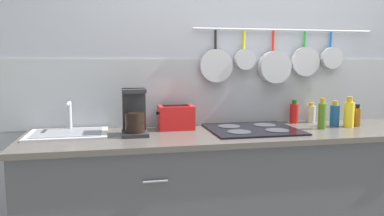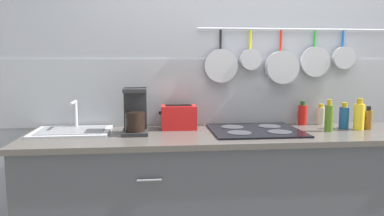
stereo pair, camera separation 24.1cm
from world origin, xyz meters
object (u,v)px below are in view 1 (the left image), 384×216
Objects in this scene: bottle_vinegar at (335,115)px; bottle_cooking_wine at (322,115)px; bottle_dish_soap at (311,114)px; toaster at (176,117)px; coffee_maker at (134,115)px; bottle_sesame_oil at (294,113)px; bottle_olive_oil at (349,114)px; bottle_hot_sauce at (357,117)px.

bottle_cooking_wine is at bearing -151.10° from bottle_vinegar.
bottle_cooking_wine is 0.17m from bottle_vinegar.
bottle_cooking_wine reaches higher than bottle_dish_soap.
coffee_maker is at bearing -155.99° from toaster.
bottle_dish_soap is at bearing 2.63° from bottle_sesame_oil.
bottle_olive_oil is 0.08m from bottle_hot_sauce.
bottle_dish_soap is (1.07, 0.08, -0.02)m from toaster.
bottle_vinegar is (0.08, -0.20, 0.01)m from bottle_dish_soap.
bottle_sesame_oil is 1.16× the size of bottle_dish_soap.
toaster is (0.29, 0.13, -0.04)m from coffee_maker.
coffee_maker is 1.38m from bottle_dish_soap.
bottle_dish_soap is (1.37, 0.21, -0.06)m from coffee_maker.
bottle_cooking_wine is 0.31m from bottle_hot_sauce.
bottle_cooking_wine is 0.29m from bottle_dish_soap.
bottle_sesame_oil is at bearing 104.82° from bottle_cooking_wine.
bottle_hot_sauce is (1.31, -0.15, -0.01)m from toaster.
bottle_hot_sauce is at bearing 8.39° from bottle_olive_oil.
bottle_dish_soap is at bearing 122.84° from bottle_olive_oil.
bottle_olive_oil is (0.30, -0.24, 0.02)m from bottle_sesame_oil.
coffee_maker is 1.84× the size of bottle_hot_sauce.
toaster is 1.16m from bottle_vinegar.
coffee_maker is 1.45m from bottle_vinegar.
toaster is at bearing 172.40° from bottle_olive_oil.
coffee_maker is at bearing -179.30° from bottle_vinegar.
toaster is 1.60× the size of bottle_hot_sauce.
bottle_cooking_wine is at bearing -104.71° from bottle_dish_soap.
bottle_hot_sauce is (1.60, -0.02, -0.05)m from coffee_maker.
bottle_sesame_oil is 0.28m from bottle_cooking_wine.
toaster is 1.40× the size of bottle_vinegar.
bottle_vinegar is at bearing 28.90° from bottle_cooking_wine.
bottle_cooking_wine is 0.23m from bottle_olive_oil.
toaster is 1.19× the size of bottle_olive_oil.
toaster is at bearing 24.01° from coffee_maker.
coffee_maker reaches higher than toaster.
bottle_cooking_wine is 1.34× the size of bottle_hot_sauce.
bottle_dish_soap is (0.15, 0.01, -0.01)m from bottle_sesame_oil.
coffee_maker is 1.53m from bottle_olive_oil.
bottle_vinegar is at bearing -68.04° from bottle_dish_soap.
coffee_maker is 1.67× the size of bottle_sesame_oil.
bottle_dish_soap is 0.33m from bottle_hot_sauce.
bottle_sesame_oil is 0.82× the size of bottle_cooking_wine.
bottle_dish_soap is at bearing 8.85° from coffee_maker.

